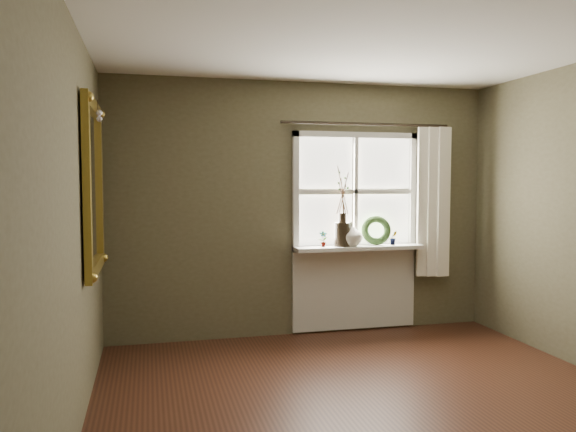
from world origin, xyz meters
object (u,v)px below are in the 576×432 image
at_px(cream_vase, 351,234).
at_px(wreath, 376,233).
at_px(dark_jug, 342,234).
at_px(gilt_mirror, 93,187).

relative_size(cream_vase, wreath, 0.79).
height_order(dark_jug, gilt_mirror, gilt_mirror).
bearing_deg(wreath, cream_vase, -156.30).
xyz_separation_m(dark_jug, gilt_mirror, (-2.34, -0.97, 0.51)).
distance_m(dark_jug, gilt_mirror, 2.58).
distance_m(dark_jug, cream_vase, 0.09).
height_order(dark_jug, wreath, wreath).
xyz_separation_m(dark_jug, wreath, (0.39, 0.04, -0.00)).
distance_m(cream_vase, wreath, 0.30).
height_order(wreath, gilt_mirror, gilt_mirror).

